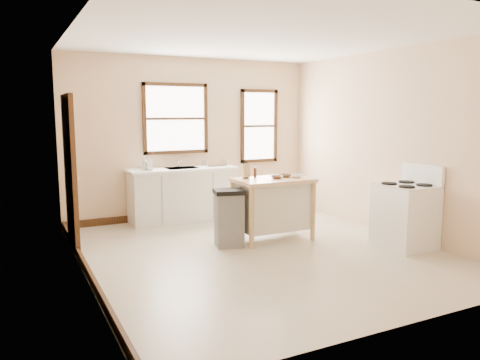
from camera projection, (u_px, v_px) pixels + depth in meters
name	position (u px, v px, depth m)	size (l,w,h in m)	color
floor	(259.00, 252.00, 6.29)	(5.00, 5.00, 0.00)	#BBB094
ceiling	(261.00, 37.00, 5.89)	(5.00, 5.00, 0.00)	white
wall_back	(192.00, 138.00, 8.30)	(4.50, 0.04, 2.80)	beige
wall_left	(80.00, 155.00, 5.09)	(0.04, 5.00, 2.80)	beige
wall_right	(390.00, 143.00, 7.09)	(0.04, 5.00, 2.80)	beige
window_main	(176.00, 119.00, 8.10)	(1.17, 0.06, 1.22)	black
window_side	(259.00, 126.00, 8.85)	(0.77, 0.06, 1.37)	black
door_left	(70.00, 173.00, 6.31)	(0.06, 0.90, 2.10)	black
baseboard_back	(194.00, 212.00, 8.47)	(4.50, 0.04, 0.12)	black
baseboard_left	(88.00, 272.00, 5.30)	(0.04, 5.00, 0.12)	black
sink_counter	(182.00, 194.00, 8.04)	(1.86, 0.62, 0.92)	silver
faucet	(178.00, 160.00, 8.12)	(0.03, 0.03, 0.22)	silver
soap_bottle_a	(145.00, 164.00, 7.63)	(0.08, 0.08, 0.22)	#B2B2B2
soap_bottle_b	(150.00, 164.00, 7.64)	(0.09, 0.09, 0.20)	#B2B2B2
dish_rack	(214.00, 164.00, 8.18)	(0.39, 0.29, 0.10)	silver
kitchen_island	(273.00, 209.00, 6.85)	(1.11, 0.71, 0.91)	#F7C291
knife_block	(246.00, 171.00, 6.79)	(0.10, 0.10, 0.20)	tan
pepper_grinder	(255.00, 172.00, 6.88)	(0.04, 0.04, 0.15)	#412211
bowl_a	(276.00, 177.00, 6.77)	(0.17, 0.17, 0.04)	brown
bowl_b	(285.00, 176.00, 6.92)	(0.18, 0.18, 0.04)	brown
bowl_c	(296.00, 176.00, 6.85)	(0.15, 0.15, 0.05)	white
trash_bin	(229.00, 218.00, 6.50)	(0.41, 0.35, 0.80)	gray
gas_stove	(405.00, 206.00, 6.45)	(0.70, 0.71, 1.14)	white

